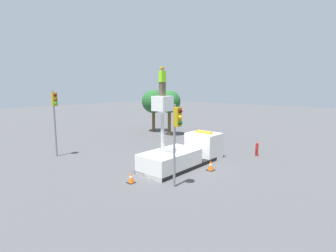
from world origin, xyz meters
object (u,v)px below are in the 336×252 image
object	(u,v)px
tree_right_bg	(169,102)
tree_left_bg	(153,102)
traffic_light_across	(55,110)
fire_hydrant	(257,149)
worker	(162,81)
bucket_truck	(184,154)
traffic_cone_curbside	(211,165)
traffic_cone_rear	(131,178)
traffic_light_pole	(177,129)

from	to	relation	value
tree_right_bg	tree_left_bg	bearing A→B (deg)	79.97
traffic_light_across	fire_hydrant	size ratio (longest dim) A/B	4.77
worker	fire_hydrant	xyz separation A→B (m)	(7.88, -2.85, -5.19)
bucket_truck	traffic_cone_curbside	world-z (taller)	bucket_truck
tree_right_bg	traffic_cone_rear	bearing A→B (deg)	-147.80
fire_hydrant	tree_right_bg	distance (m)	11.51
traffic_light_pole	tree_right_bg	world-z (taller)	tree_right_bg
bucket_truck	traffic_cone_curbside	size ratio (longest dim) A/B	10.15
bucket_truck	traffic_cone_rear	size ratio (longest dim) A/B	10.85
tree_right_bg	traffic_light_across	bearing A→B (deg)	176.45
fire_hydrant	tree_right_bg	bearing A→B (deg)	79.09
worker	traffic_cone_curbside	xyz separation A→B (m)	(2.43, -2.03, -5.40)
fire_hydrant	traffic_cone_curbside	xyz separation A→B (m)	(-5.45, 0.82, -0.20)
traffic_light_pole	tree_left_bg	world-z (taller)	tree_left_bg
fire_hydrant	traffic_cone_rear	xyz separation A→B (m)	(-10.33, 3.04, -0.22)
bucket_truck	worker	size ratio (longest dim) A/B	3.98
bucket_truck	tree_left_bg	distance (m)	14.02
traffic_light_pole	traffic_cone_rear	world-z (taller)	traffic_light_pole
traffic_light_across	tree_left_bg	xyz separation A→B (m)	(12.99, 2.16, -0.03)
tree_left_bg	tree_right_bg	world-z (taller)	tree_left_bg
worker	tree_right_bg	world-z (taller)	worker
traffic_cone_curbside	fire_hydrant	bearing A→B (deg)	-8.57
bucket_truck	traffic_light_pole	world-z (taller)	bucket_truck
traffic_cone_rear	traffic_cone_curbside	distance (m)	5.36
traffic_cone_rear	traffic_cone_curbside	xyz separation A→B (m)	(4.88, -2.22, 0.02)
worker	tree_left_bg	xyz separation A→B (m)	(10.49, 10.95, -2.13)
fire_hydrant	tree_right_bg	world-z (taller)	tree_right_bg
traffic_cone_curbside	traffic_cone_rear	bearing A→B (deg)	155.52
worker	fire_hydrant	distance (m)	9.86
worker	tree_right_bg	xyz separation A→B (m)	(9.97, 8.02, -2.05)
traffic_light_pole	tree_right_bg	size ratio (longest dim) A/B	0.91
traffic_light_pole	tree_right_bg	distance (m)	15.20
worker	tree_left_bg	size ratio (longest dim) A/B	0.35
fire_hydrant	tree_left_bg	xyz separation A→B (m)	(2.61, 13.81, 3.06)
bucket_truck	fire_hydrant	size ratio (longest dim) A/B	6.51
worker	tree_left_bg	distance (m)	15.32
bucket_truck	traffic_light_across	bearing A→B (deg)	118.03
fire_hydrant	tree_left_bg	world-z (taller)	tree_left_bg
traffic_cone_rear	tree_left_bg	world-z (taller)	tree_left_bg
tree_left_bg	bucket_truck	bearing A→B (deg)	-127.18
worker	fire_hydrant	world-z (taller)	worker
traffic_cone_rear	tree_right_bg	bearing A→B (deg)	32.20
worker	tree_right_bg	bearing A→B (deg)	38.80
traffic_light_pole	fire_hydrant	xyz separation A→B (m)	(9.17, -0.68, -2.68)
traffic_light_across	traffic_cone_rear	size ratio (longest dim) A/B	7.95
tree_right_bg	worker	bearing A→B (deg)	-141.20
traffic_light_pole	tree_left_bg	distance (m)	17.65
worker	traffic_light_pole	distance (m)	3.57
traffic_light_pole	traffic_cone_rear	distance (m)	3.92
traffic_light_across	fire_hydrant	bearing A→B (deg)	-48.30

